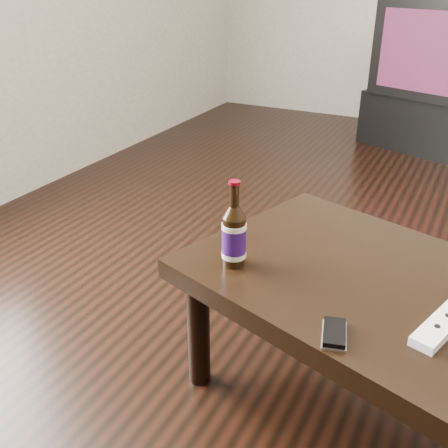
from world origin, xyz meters
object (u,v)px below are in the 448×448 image
at_px(remote, 441,326).
at_px(tv_stand, 435,123).
at_px(tv, 448,49).
at_px(coffee_table, 406,312).
at_px(phone, 334,334).
at_px(beer_bottle, 234,236).

bearing_deg(remote, tv_stand, 114.02).
xyz_separation_m(tv_stand, tv, (-0.00, -0.00, 0.49)).
bearing_deg(coffee_table, phone, -115.19).
xyz_separation_m(tv, beer_bottle, (-0.22, -2.72, -0.16)).
height_order(tv, remote, tv).
bearing_deg(coffee_table, remote, -54.51).
bearing_deg(phone, coffee_table, 49.80).
height_order(tv, phone, tv).
height_order(tv_stand, remote, remote).
distance_m(coffee_table, remote, 0.16).
xyz_separation_m(tv_stand, beer_bottle, (-0.22, -2.72, 0.33)).
height_order(tv, coffee_table, tv).
relative_size(tv_stand, tv, 0.99).
distance_m(tv_stand, phone, 2.92).
bearing_deg(tv, remote, -63.10).
height_order(tv, beer_bottle, tv).
bearing_deg(tv_stand, remote, -63.11).
height_order(tv_stand, beer_bottle, beer_bottle).
xyz_separation_m(tv, coffee_table, (0.23, -2.65, -0.31)).
distance_m(beer_bottle, phone, 0.39).
relative_size(tv_stand, beer_bottle, 3.86).
bearing_deg(beer_bottle, phone, -28.53).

